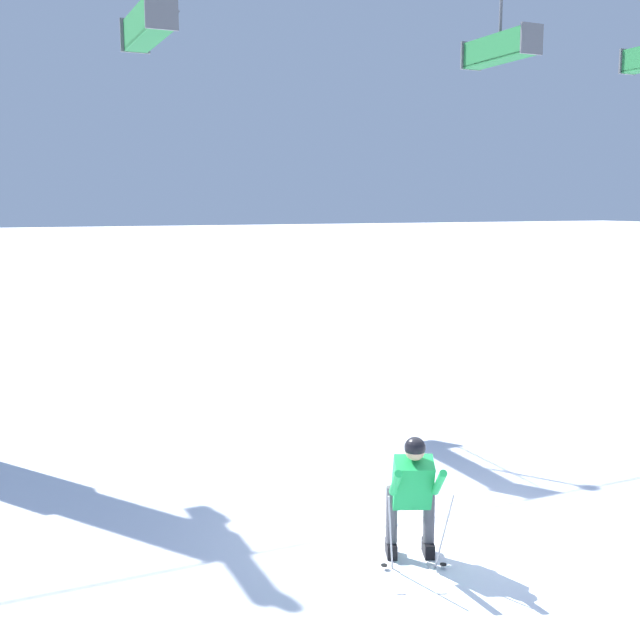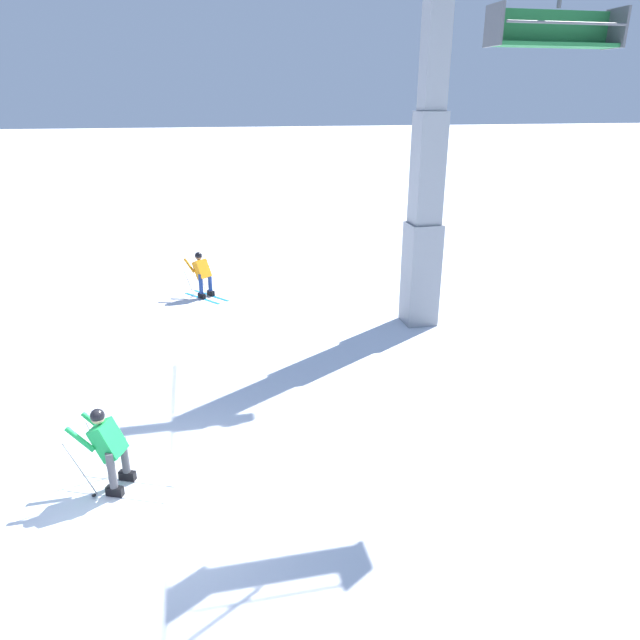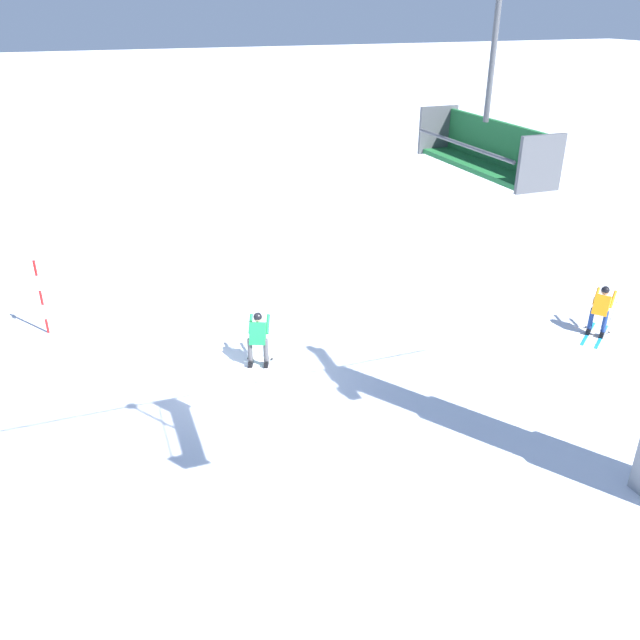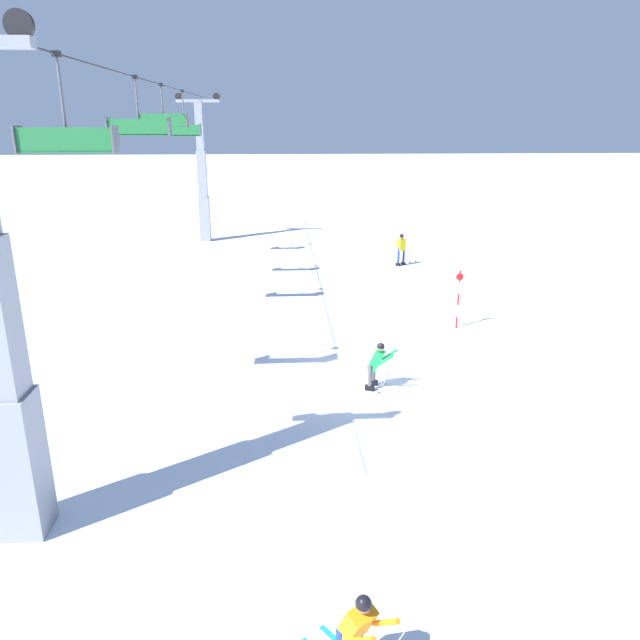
% 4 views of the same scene
% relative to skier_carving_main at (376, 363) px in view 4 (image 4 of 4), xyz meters
% --- Properties ---
extents(ground_plane, '(260.00, 260.00, 0.00)m').
position_rel_skier_carving_main_xyz_m(ground_plane, '(0.59, 0.46, -0.83)').
color(ground_plane, white).
extents(skier_carving_main, '(1.16, 1.80, 1.58)m').
position_rel_skier_carving_main_xyz_m(skier_carving_main, '(0.00, 0.00, 0.00)').
color(skier_carving_main, white).
rests_on(skier_carving_main, ground_plane).
extents(lift_tower_far, '(0.68, 2.74, 9.18)m').
position_rel_skier_carving_main_xyz_m(lift_tower_far, '(23.86, 7.74, 3.05)').
color(lift_tower_far, gray).
rests_on(lift_tower_far, ground_plane).
extents(haul_cable, '(35.93, 0.05, 0.05)m').
position_rel_skier_carving_main_xyz_m(haul_cable, '(8.90, 7.74, 8.19)').
color(haul_cable, black).
extents(chairlift_seat_nearest, '(0.61, 2.30, 2.25)m').
position_rel_skier_carving_main_xyz_m(chairlift_seat_nearest, '(-1.11, 7.74, 6.33)').
color(chairlift_seat_nearest, black).
extents(chairlift_seat_second, '(0.61, 2.22, 2.05)m').
position_rel_skier_carving_main_xyz_m(chairlift_seat_second, '(6.75, 7.74, 6.52)').
color(chairlift_seat_second, black).
extents(chairlift_seat_middle, '(0.61, 2.09, 1.83)m').
position_rel_skier_carving_main_xyz_m(chairlift_seat_middle, '(11.62, 7.74, 6.73)').
color(chairlift_seat_middle, black).
extents(chairlift_seat_fourth, '(0.61, 1.70, 2.32)m').
position_rel_skier_carving_main_xyz_m(chairlift_seat_fourth, '(17.59, 7.74, 6.29)').
color(chairlift_seat_fourth, black).
extents(trail_marker_pole, '(0.07, 0.28, 2.26)m').
position_rel_skier_carving_main_xyz_m(trail_marker_pole, '(5.34, -3.92, 0.39)').
color(trail_marker_pole, red).
rests_on(trail_marker_pole, ground_plane).
extents(skier_distant_uphill, '(1.67, 1.29, 1.78)m').
position_rel_skier_carving_main_xyz_m(skier_distant_uphill, '(15.89, -3.74, 0.19)').
color(skier_distant_uphill, white).
rests_on(skier_distant_uphill, ground_plane).
extents(skier_distant_downhill, '(1.63, 1.41, 1.58)m').
position_rel_skier_carving_main_xyz_m(skier_distant_downhill, '(-9.74, 1.75, 0.00)').
color(skier_distant_downhill, '#198CCC').
rests_on(skier_distant_downhill, ground_plane).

